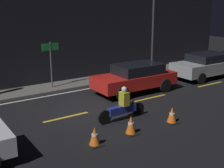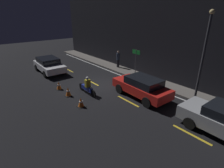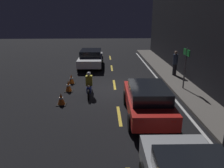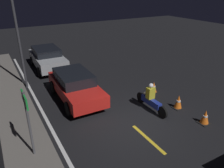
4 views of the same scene
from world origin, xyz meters
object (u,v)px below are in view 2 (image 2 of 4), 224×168
(traffic_cone_near, at_px, (59,86))
(traffic_cone_mid, at_px, (68,92))
(traffic_cone_far, at_px, (81,102))
(motorcycle, at_px, (87,87))
(sedan_white, at_px, (49,65))
(taxi_red, at_px, (142,86))
(shop_sign, at_px, (136,57))
(pedestrian, at_px, (118,59))
(street_lamp, at_px, (203,55))

(traffic_cone_near, xyz_separation_m, traffic_cone_mid, (1.53, 0.04, 0.02))
(traffic_cone_mid, bearing_deg, traffic_cone_far, -2.17)
(motorcycle, distance_m, traffic_cone_near, 2.46)
(sedan_white, relative_size, taxi_red, 1.00)
(sedan_white, xyz_separation_m, shop_sign, (6.27, 5.84, 1.05))
(pedestrian, bearing_deg, street_lamp, -7.59)
(sedan_white, distance_m, motorcycle, 6.80)
(sedan_white, relative_size, traffic_cone_far, 6.94)
(taxi_red, height_order, motorcycle, taxi_red)
(taxi_red, relative_size, traffic_cone_near, 6.94)
(pedestrian, bearing_deg, traffic_cone_near, -79.40)
(traffic_cone_far, relative_size, pedestrian, 0.36)
(motorcycle, bearing_deg, pedestrian, 120.09)
(motorcycle, distance_m, pedestrian, 6.88)
(sedan_white, bearing_deg, pedestrian, 62.92)
(motorcycle, height_order, shop_sign, shop_sign)
(shop_sign, bearing_deg, traffic_cone_mid, -90.24)
(traffic_cone_far, xyz_separation_m, pedestrian, (-4.84, 7.28, 0.72))
(pedestrian, height_order, shop_sign, shop_sign)
(traffic_cone_far, bearing_deg, traffic_cone_mid, 177.83)
(taxi_red, xyz_separation_m, street_lamp, (2.88, 1.99, 2.44))
(traffic_cone_far, distance_m, street_lamp, 7.99)
(taxi_red, relative_size, shop_sign, 1.82)
(pedestrian, relative_size, street_lamp, 0.30)
(taxi_red, bearing_deg, sedan_white, 18.80)
(taxi_red, bearing_deg, street_lamp, -143.88)
(taxi_red, height_order, pedestrian, pedestrian)
(taxi_red, distance_m, traffic_cone_mid, 5.25)
(traffic_cone_near, distance_m, pedestrian, 7.41)
(motorcycle, height_order, traffic_cone_near, motorcycle)
(motorcycle, relative_size, pedestrian, 1.26)
(sedan_white, height_order, traffic_cone_far, sedan_white)
(sedan_white, bearing_deg, motorcycle, 3.55)
(motorcycle, distance_m, traffic_cone_far, 1.96)
(street_lamp, bearing_deg, motorcycle, -140.43)
(sedan_white, relative_size, shop_sign, 1.81)
(traffic_cone_near, relative_size, traffic_cone_mid, 0.93)
(traffic_cone_mid, bearing_deg, taxi_red, 49.78)
(traffic_cone_far, relative_size, shop_sign, 0.26)
(taxi_red, bearing_deg, traffic_cone_mid, 51.27)
(street_lamp, bearing_deg, shop_sign, 172.28)
(sedan_white, distance_m, traffic_cone_mid, 6.34)
(traffic_cone_mid, relative_size, street_lamp, 0.12)
(traffic_cone_near, distance_m, traffic_cone_mid, 1.53)
(traffic_cone_near, height_order, traffic_cone_far, traffic_cone_near)
(traffic_cone_near, relative_size, traffic_cone_far, 1.00)
(sedan_white, distance_m, street_lamp, 13.69)
(motorcycle, distance_m, traffic_cone_mid, 1.39)
(traffic_cone_mid, bearing_deg, shop_sign, 89.76)
(taxi_red, xyz_separation_m, pedestrian, (-6.27, 3.21, 0.23))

